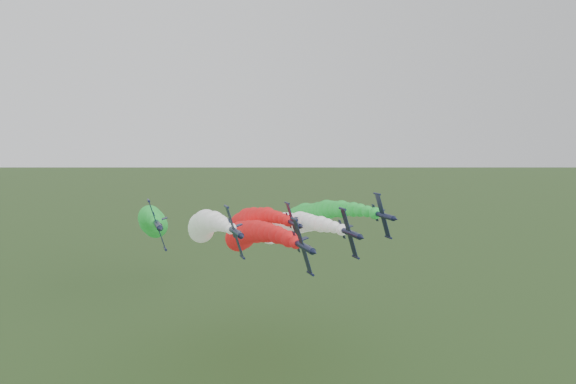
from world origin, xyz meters
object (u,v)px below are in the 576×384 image
object	(u,v)px
jet_lead	(246,235)
jet_outer_right	(308,216)
jet_inner_left	(204,226)
jet_inner_right	(281,227)
jet_outer_left	(152,221)
jet_trail	(249,221)

from	to	relation	value
jet_lead	jet_outer_right	xyz separation A→B (m)	(22.37, 17.74, 1.06)
jet_inner_left	jet_lead	bearing A→B (deg)	-50.54
jet_inner_right	jet_outer_right	xyz separation A→B (m)	(11.01, 9.19, 1.13)
jet_outer_left	jet_outer_right	bearing A→B (deg)	-0.08
jet_lead	jet_inner_right	bearing A→B (deg)	36.99
jet_inner_left	jet_inner_right	size ratio (longest dim) A/B	1.00
jet_outer_right	jet_inner_left	bearing A→B (deg)	-165.68
jet_outer_left	jet_trail	bearing A→B (deg)	22.43
jet_lead	jet_inner_right	size ratio (longest dim) A/B	1.00
jet_lead	jet_outer_left	distance (m)	26.73
jet_lead	jet_trail	world-z (taller)	jet_lead
jet_inner_left	jet_outer_right	world-z (taller)	jet_outer_right
jet_outer_right	jet_outer_left	bearing A→B (deg)	179.92
jet_trail	jet_inner_left	bearing A→B (deg)	-130.21
jet_inner_left	jet_outer_left	bearing A→B (deg)	146.08
jet_lead	jet_trail	bearing A→B (deg)	74.27
jet_inner_left	jet_outer_left	size ratio (longest dim) A/B	1.00
jet_lead	jet_outer_left	bearing A→B (deg)	138.15
jet_inner_left	jet_inner_right	xyz separation A→B (m)	(19.54, -1.39, -1.12)
jet_lead	jet_outer_right	distance (m)	28.57
jet_inner_right	jet_outer_right	bearing A→B (deg)	39.84
jet_inner_left	jet_trail	world-z (taller)	jet_inner_left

